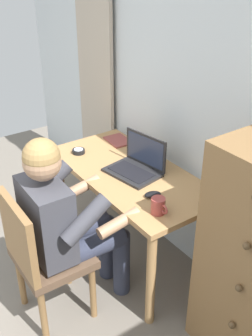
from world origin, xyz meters
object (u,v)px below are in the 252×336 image
object	(u,v)px
desk_clock	(79,151)
coffee_mug	(158,206)
computer_mouse	(153,194)
person_seated	(67,217)
laptop	(137,165)
notebook_pad	(118,140)
chair	(41,254)
desk	(130,185)

from	to	relation	value
desk_clock	coffee_mug	distance (m)	0.89
computer_mouse	person_seated	bearing A→B (deg)	-88.80
desk_clock	coffee_mug	world-z (taller)	coffee_mug
laptop	coffee_mug	bearing A→B (deg)	-21.88
laptop	notebook_pad	world-z (taller)	laptop
notebook_pad	desk_clock	bearing A→B (deg)	-86.28
chair	desk_clock	xyz separation A→B (m)	(-0.57, 0.58, 0.25)
chair	laptop	distance (m)	0.82
desk	person_seated	bearing A→B (deg)	-74.00
desk	notebook_pad	xyz separation A→B (m)	(-0.42, 0.19, 0.11)
chair	laptop	bearing A→B (deg)	99.10
computer_mouse	laptop	bearing A→B (deg)	-177.89
desk	laptop	world-z (taller)	laptop
laptop	coffee_mug	xyz separation A→B (m)	(0.44, -0.18, -0.00)
person_seated	coffee_mug	xyz separation A→B (m)	(0.32, 0.40, 0.10)
desk	notebook_pad	distance (m)	0.47
desk_clock	coffee_mug	xyz separation A→B (m)	(0.89, 0.01, 0.03)
person_seated	computer_mouse	distance (m)	0.52
laptop	desk	bearing A→B (deg)	-134.00
person_seated	desk_clock	world-z (taller)	person_seated
desk	computer_mouse	distance (m)	0.36
desk_clock	notebook_pad	bearing A→B (deg)	90.15
laptop	person_seated	bearing A→B (deg)	-77.89
computer_mouse	coffee_mug	xyz separation A→B (m)	(0.15, -0.08, 0.03)
notebook_pad	coffee_mug	distance (m)	0.96
laptop	computer_mouse	bearing A→B (deg)	-18.80
chair	desk	bearing A→B (deg)	101.96
desk	desk_clock	world-z (taller)	desk_clock
notebook_pad	desk	bearing A→B (deg)	-21.04
person_seated	desk_clock	bearing A→B (deg)	145.28
chair	desk_clock	bearing A→B (deg)	134.60
desk_clock	person_seated	bearing A→B (deg)	-34.72
chair	person_seated	distance (m)	0.26
desk	desk_clock	xyz separation A→B (m)	(-0.42, -0.15, 0.12)
coffee_mug	chair	bearing A→B (deg)	-118.69
chair	coffee_mug	bearing A→B (deg)	61.31
chair	laptop	world-z (taller)	laptop
computer_mouse	desk_clock	distance (m)	0.75
notebook_pad	laptop	bearing A→B (deg)	-15.77
person_seated	notebook_pad	size ratio (longest dim) A/B	5.66
laptop	desk_clock	distance (m)	0.49
person_seated	notebook_pad	distance (m)	0.94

